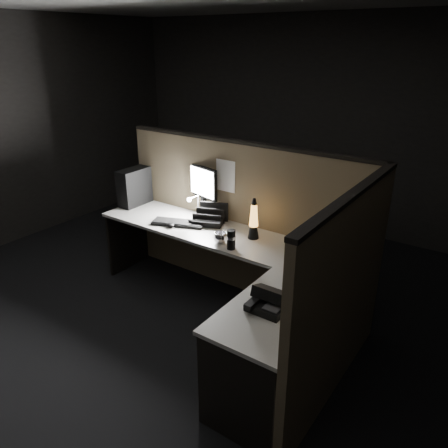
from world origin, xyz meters
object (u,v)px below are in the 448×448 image
Objects in this scene: keyboard at (179,223)px; lava_lamp at (254,222)px; pc_tower at (134,187)px; monitor at (203,186)px; desk_phone at (269,301)px.

lava_lamp is (0.76, 0.14, 0.14)m from keyboard.
pc_tower is 1.05× the size of lava_lamp.
monitor reaches higher than desk_phone.
pc_tower is at bearing 156.85° from desk_phone.
keyboard is (0.75, -0.16, -0.18)m from pc_tower.
keyboard is at bearing -169.57° from lava_lamp.
lava_lamp is (0.71, -0.20, -0.15)m from monitor.
keyboard is 0.79m from lava_lamp.
monitor is 1.94× the size of desk_phone.
pc_tower is 0.77× the size of keyboard.
monitor reaches higher than keyboard.
keyboard is at bearing -12.44° from pc_tower.
monitor is 0.76m from lava_lamp.
monitor is 1.35× the size of lava_lamp.
desk_phone is (1.38, -1.10, -0.25)m from monitor.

